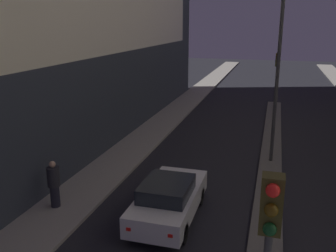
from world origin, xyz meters
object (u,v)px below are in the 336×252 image
object	(u,v)px
pedestrian_on_left_sidewalk	(54,183)
car_left_lane	(169,199)
traffic_light_near	(268,246)
street_lamp	(281,32)
traffic_light_mid	(277,70)

from	to	relation	value
pedestrian_on_left_sidewalk	car_left_lane	bearing A→B (deg)	6.20
traffic_light_near	street_lamp	distance (m)	12.49
traffic_light_mid	car_left_lane	bearing A→B (deg)	-101.28
traffic_light_near	pedestrian_on_left_sidewalk	world-z (taller)	traffic_light_near
traffic_light_near	street_lamp	bearing A→B (deg)	90.00
street_lamp	traffic_light_mid	bearing A→B (deg)	90.00
traffic_light_near	car_left_lane	xyz separation A→B (m)	(-3.20, 5.83, -2.50)
traffic_light_near	traffic_light_mid	bearing A→B (deg)	90.00
traffic_light_near	pedestrian_on_left_sidewalk	bearing A→B (deg)	143.37
traffic_light_mid	street_lamp	bearing A→B (deg)	-90.00
car_left_lane	pedestrian_on_left_sidewalk	distance (m)	4.09
traffic_light_mid	pedestrian_on_left_sidewalk	size ratio (longest dim) A/B	2.49
traffic_light_mid	traffic_light_near	bearing A→B (deg)	-90.00
traffic_light_near	traffic_light_mid	size ratio (longest dim) A/B	1.00
traffic_light_near	car_left_lane	distance (m)	7.10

